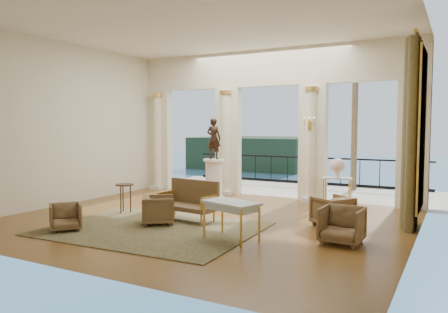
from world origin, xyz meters
The scene contains 23 objects.
floor centered at (0.00, 0.00, 0.00)m, with size 9.00×9.00×0.00m, color #45220C.
room_walls centered at (0.00, -1.12, 2.88)m, with size 9.00×9.00×9.00m.
arcade centered at (0.00, 3.82, 2.58)m, with size 9.00×0.56×4.50m.
terrace centered at (0.00, 5.80, -0.05)m, with size 10.00×3.60×0.10m, color #A79F89.
balustrade centered at (0.00, 7.40, 0.41)m, with size 9.00×0.06×1.03m.
palm_tree centered at (2.00, 6.60, 4.09)m, with size 2.00×2.00×4.50m.
headland centered at (-30.00, 70.00, -3.00)m, with size 22.00×18.00×6.00m, color black.
sea centered at (0.00, 60.00, -6.00)m, with size 160.00×160.00×0.00m, color teal.
curtain centered at (4.28, 1.50, 2.02)m, with size 0.33×1.40×4.09m.
window_frame centered at (4.47, 1.50, 2.10)m, with size 0.04×1.60×3.40m, color gold.
wall_sconce centered at (1.40, 3.51, 2.23)m, with size 0.30×0.11×0.33m.
rug centered at (-0.51, -1.25, 0.01)m, with size 4.31×3.35×0.02m, color #2E321A.
armchair_a centered at (-2.03, -2.23, 0.31)m, with size 0.61×0.57×0.63m, color #483921.
armchair_b centered at (3.30, -0.49, 0.38)m, with size 0.74×0.70×0.76m, color #483921.
armchair_c centered at (2.79, 0.81, 0.37)m, with size 0.72×0.68×0.75m, color #483921.
armchair_d centered at (-0.69, -0.82, 0.35)m, with size 0.69×0.64×0.71m, color #483921.
settee centered at (-0.31, -0.10, 0.46)m, with size 1.47×0.77×0.93m.
game_table centered at (1.37, -1.25, 0.67)m, with size 1.22×0.89×0.75m.
pedestal centered at (-1.20, 2.56, 0.59)m, with size 0.67×0.67×1.22m.
statue centered at (-1.20, 2.56, 1.82)m, with size 0.44×0.29×1.20m, color black.
console_table centered at (2.20, 3.55, 0.63)m, with size 0.85×0.52×0.76m.
urn centered at (2.20, 3.55, 1.07)m, with size 0.41×0.41×0.54m.
side_table centered at (-2.19, -0.22, 0.63)m, with size 0.45×0.45×0.74m.
Camera 1 is at (5.19, -8.57, 2.19)m, focal length 35.00 mm.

